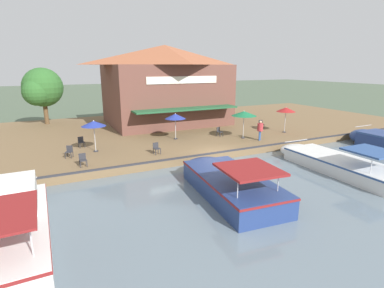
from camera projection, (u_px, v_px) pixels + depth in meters
name	position (u px, v px, depth m)	size (l,w,h in m)	color
ground_plane	(218.00, 161.00, 22.75)	(220.00, 220.00, 0.00)	#4C5B47
quay_deck	(166.00, 130.00, 32.23)	(22.00, 56.00, 0.60)	brown
quay_edge_fender	(218.00, 152.00, 22.67)	(0.20, 50.40, 0.10)	#2D2D33
waterfront_restaurant	(166.00, 84.00, 33.87)	(11.64, 13.23, 8.66)	brown
patio_umbrella_near_quay_edge	(286.00, 110.00, 29.23)	(1.83, 1.83, 2.54)	#B7B7B7
patio_umbrella_mid_patio_right	(175.00, 116.00, 26.51)	(1.83, 1.83, 2.35)	#B7B7B7
patio_umbrella_back_row	(244.00, 114.00, 26.81)	(2.25, 2.25, 2.53)	#B7B7B7
patio_umbrella_by_entrance	(94.00, 124.00, 22.54)	(1.83, 1.83, 2.44)	#B7B7B7
cafe_chair_far_corner_seat	(261.00, 124.00, 31.77)	(0.48, 0.48, 0.85)	#2D2D33
cafe_chair_facing_river	(156.00, 148.00, 22.36)	(0.49, 0.49, 0.85)	#2D2D33
cafe_chair_back_row_seat	(219.00, 131.00, 28.03)	(0.56, 0.56, 0.85)	#2D2D33
cafe_chair_under_first_umbrella	(83.00, 159.00, 19.59)	(0.46, 0.46, 0.85)	#2D2D33
cafe_chair_mid_patio	(81.00, 141.00, 24.22)	(0.51, 0.51, 0.85)	#2D2D33
cafe_chair_beside_entrance	(69.00, 151.00, 21.50)	(0.58, 0.58, 0.85)	#2D2D33
person_near_entrance	(260.00, 128.00, 26.32)	(0.50, 0.50, 1.76)	#2D5193
motorboat_second_along	(4.00, 221.00, 12.13)	(8.88, 3.40, 2.34)	white
motorboat_mid_row	(331.00, 161.00, 20.77)	(9.35, 3.02, 1.99)	silver
motorboat_far_downstream	(226.00, 180.00, 16.99)	(8.57, 3.80, 2.14)	navy
tree_downstream_bank	(41.00, 89.00, 33.04)	(4.50, 4.29, 6.26)	brown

